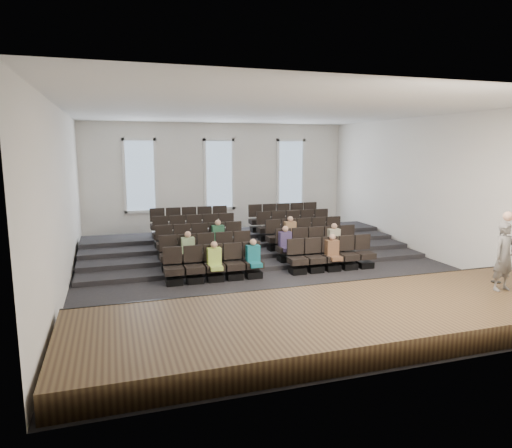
# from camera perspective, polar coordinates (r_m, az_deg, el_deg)

# --- Properties ---
(ground) EXTENTS (14.00, 14.00, 0.00)m
(ground) POSITION_cam_1_polar(r_m,az_deg,el_deg) (14.74, 1.68, -5.83)
(ground) COLOR black
(ground) RESTS_ON ground
(ceiling) EXTENTS (12.00, 14.00, 0.02)m
(ceiling) POSITION_cam_1_polar(r_m,az_deg,el_deg) (14.26, 1.78, 13.98)
(ceiling) COLOR white
(ceiling) RESTS_ON ground
(wall_back) EXTENTS (12.00, 0.04, 5.00)m
(wall_back) POSITION_cam_1_polar(r_m,az_deg,el_deg) (21.01, -4.67, 5.65)
(wall_back) COLOR white
(wall_back) RESTS_ON ground
(wall_front) EXTENTS (12.00, 0.04, 5.00)m
(wall_front) POSITION_cam_1_polar(r_m,az_deg,el_deg) (8.06, 18.53, -0.94)
(wall_front) COLOR white
(wall_front) RESTS_ON ground
(wall_left) EXTENTS (0.04, 14.00, 5.00)m
(wall_left) POSITION_cam_1_polar(r_m,az_deg,el_deg) (13.54, -23.10, 2.83)
(wall_left) COLOR white
(wall_left) RESTS_ON ground
(wall_right) EXTENTS (0.04, 14.00, 5.00)m
(wall_right) POSITION_cam_1_polar(r_m,az_deg,el_deg) (17.24, 21.02, 4.22)
(wall_right) COLOR white
(wall_right) RESTS_ON ground
(stage) EXTENTS (11.80, 3.60, 0.50)m
(stage) POSITION_cam_1_polar(r_m,az_deg,el_deg) (10.22, 11.39, -11.57)
(stage) COLOR #4F3C21
(stage) RESTS_ON ground
(stage_lip) EXTENTS (11.80, 0.06, 0.52)m
(stage_lip) POSITION_cam_1_polar(r_m,az_deg,el_deg) (11.71, 7.16, -8.71)
(stage_lip) COLOR black
(stage_lip) RESTS_ON ground
(risers) EXTENTS (11.80, 4.80, 0.60)m
(risers) POSITION_cam_1_polar(r_m,az_deg,el_deg) (17.63, -1.73, -2.62)
(risers) COLOR black
(risers) RESTS_ON ground
(seating_rows) EXTENTS (6.80, 4.70, 1.67)m
(seating_rows) POSITION_cam_1_polar(r_m,az_deg,el_deg) (16.00, -0.13, -2.09)
(seating_rows) COLOR black
(seating_rows) RESTS_ON ground
(windows) EXTENTS (8.44, 0.10, 3.24)m
(windows) POSITION_cam_1_polar(r_m,az_deg,el_deg) (20.93, -4.63, 6.19)
(windows) COLOR white
(windows) RESTS_ON wall_back
(audience) EXTENTS (5.45, 2.64, 1.10)m
(audience) POSITION_cam_1_polar(r_m,az_deg,el_deg) (14.84, 1.29, -2.50)
(audience) COLOR #ADCF53
(audience) RESTS_ON seating_rows
(speaker) EXTENTS (0.63, 0.44, 1.66)m
(speaker) POSITION_cam_1_polar(r_m,az_deg,el_deg) (12.42, 28.62, -3.59)
(speaker) COLOR #5F5D5A
(speaker) RESTS_ON stage
(mic_stand) EXTENTS (0.24, 0.24, 1.45)m
(mic_stand) POSITION_cam_1_polar(r_m,az_deg,el_deg) (13.16, 27.93, -4.65)
(mic_stand) COLOR black
(mic_stand) RESTS_ON stage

